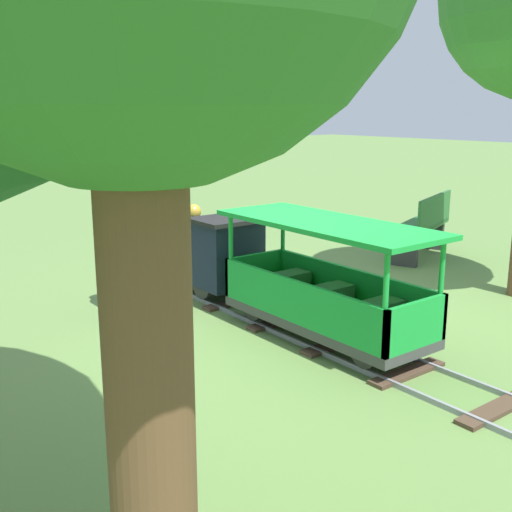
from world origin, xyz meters
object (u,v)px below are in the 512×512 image
locomotive (207,247)px  passenger_car (325,291)px  park_bench (424,226)px  conductor_person (134,217)px

locomotive → passenger_car: size_ratio=0.72×
passenger_car → park_bench: (3.09, 1.40, -0.01)m
conductor_person → park_bench: conductor_person is taller
locomotive → conductor_person: 1.13m
passenger_car → conductor_person: conductor_person is taller
passenger_car → park_bench: bearing=24.4°
conductor_person → park_bench: size_ratio=1.19×
locomotive → park_bench: (3.09, -0.37, -0.07)m
passenger_car → locomotive: bearing=90.0°
locomotive → conductor_person: size_ratio=0.89×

